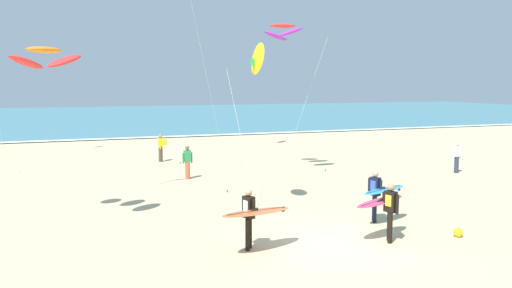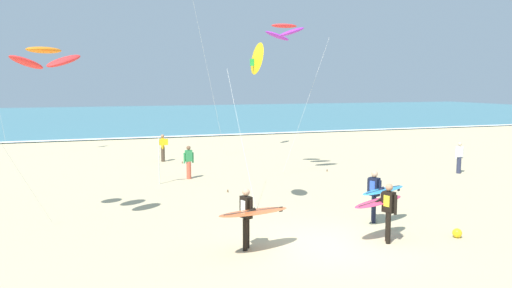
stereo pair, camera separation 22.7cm
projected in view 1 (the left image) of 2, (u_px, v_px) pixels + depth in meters
The scene contains 14 objects.
ground_plane at pixel (334, 245), 14.29m from camera, with size 160.00×160.00×0.00m, color #CCB789.
ocean_water at pixel (123, 116), 70.09m from camera, with size 160.00×60.00×0.08m, color teal.
shoreline_foam at pixel (158, 137), 42.39m from camera, with size 160.00×0.96×0.01m, color white.
surfer_lead at pixel (253, 213), 13.67m from camera, with size 2.31×1.26×1.71m.
surfer_trailing at pixel (379, 191), 16.49m from camera, with size 2.02×1.16×1.71m.
surfer_third at pixel (386, 205), 14.60m from camera, with size 2.05×1.18×1.71m.
kite_delta_golden_near at pixel (256, 59), 17.52m from camera, with size 0.40×3.93×5.94m.
kite_arc_amber_far at pixel (44, 58), 15.56m from camera, with size 3.52×3.14×5.64m.
kite_arc_scarlet_high at pixel (283, 31), 24.74m from camera, with size 3.15×2.71×7.40m.
bystander_white_top at pixel (457, 157), 25.73m from camera, with size 0.50×0.22×1.59m.
bystander_green_top at pixel (187, 162), 24.08m from camera, with size 0.50×0.22×1.59m.
bystander_yellow_top at pixel (161, 148), 29.41m from camera, with size 0.24×0.49×1.59m.
lifeguard_flag at pixel (159, 156), 22.77m from camera, with size 0.45×0.05×2.10m.
beach_ball at pixel (458, 232), 15.04m from camera, with size 0.28×0.28×0.28m, color yellow.
Camera 1 is at (-6.81, -12.26, 4.52)m, focal length 35.70 mm.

